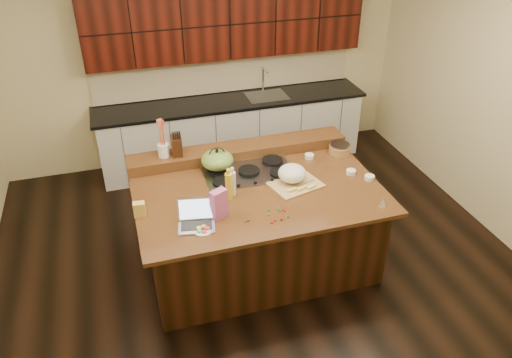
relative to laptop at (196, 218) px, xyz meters
name	(u,v)px	position (x,y,z in m)	size (l,w,h in m)	color
room	(258,150)	(0.68, 0.39, 0.37)	(5.52, 5.02, 2.72)	black
island	(257,226)	(0.68, 0.39, -0.52)	(2.40, 1.60, 0.92)	black
back_ledge	(239,151)	(0.68, 1.09, 0.00)	(2.40, 0.30, 0.12)	black
cooktop	(249,172)	(0.68, 0.69, -0.04)	(0.92, 0.52, 0.05)	gray
back_counter	(231,96)	(0.99, 2.62, 0.00)	(3.70, 0.66, 2.40)	silver
kettle	(217,160)	(0.38, 0.82, 0.07)	(0.20, 0.20, 0.18)	black
green_bowl	(217,160)	(0.38, 0.82, 0.08)	(0.33, 0.33, 0.18)	olive
laptop	(196,218)	(0.00, 0.00, 0.00)	(0.36, 0.31, 0.22)	#B7B7BC
oil_bottle	(229,186)	(0.38, 0.31, 0.07)	(0.07, 0.07, 0.27)	yellow
vinegar_bottle	(233,184)	(0.43, 0.36, 0.06)	(0.06, 0.06, 0.25)	silver
wooden_tray	(293,176)	(1.05, 0.38, 0.03)	(0.56, 0.46, 0.20)	tan
ramekin_a	(369,178)	(1.82, 0.22, -0.04)	(0.10, 0.10, 0.04)	white
ramekin_b	(351,172)	(1.69, 0.38, -0.04)	(0.10, 0.10, 0.04)	white
ramekin_c	(309,156)	(1.40, 0.81, -0.04)	(0.10, 0.10, 0.04)	white
strainer_bowl	(340,149)	(1.76, 0.82, -0.02)	(0.24, 0.24, 0.09)	#996B3F
kitchen_timer	(383,202)	(1.72, -0.22, -0.03)	(0.08, 0.08, 0.07)	silver
pink_bag	(219,204)	(0.22, 0.04, 0.08)	(0.15, 0.08, 0.28)	#BB588D
candy_plate	(203,230)	(0.03, -0.11, -0.05)	(0.18, 0.18, 0.01)	white
package_box	(139,210)	(-0.47, 0.26, 0.01)	(0.10, 0.07, 0.14)	#EBC153
utensil_crock	(164,150)	(-0.12, 1.09, 0.13)	(0.12, 0.12, 0.14)	white
knife_block	(177,146)	(0.02, 1.09, 0.16)	(0.10, 0.17, 0.20)	black
gumdrop_0	(283,209)	(0.80, -0.02, -0.05)	(0.02, 0.02, 0.02)	red
gumdrop_1	(278,209)	(0.76, -0.01, -0.05)	(0.02, 0.02, 0.02)	#198C26
gumdrop_2	(285,211)	(0.81, -0.05, -0.05)	(0.02, 0.02, 0.02)	red
gumdrop_3	(280,211)	(0.77, -0.04, -0.05)	(0.02, 0.02, 0.02)	#198C26
gumdrop_4	(248,220)	(0.45, -0.09, -0.05)	(0.02, 0.02, 0.02)	red
gumdrop_5	(269,215)	(0.65, -0.07, -0.05)	(0.02, 0.02, 0.02)	#198C26
gumdrop_6	(272,223)	(0.64, -0.19, -0.05)	(0.02, 0.02, 0.02)	red
gumdrop_7	(288,217)	(0.81, -0.15, -0.05)	(0.02, 0.02, 0.02)	#198C26
gumdrop_8	(281,219)	(0.74, -0.17, -0.05)	(0.02, 0.02, 0.02)	red
gumdrop_9	(268,210)	(0.67, 0.00, -0.05)	(0.02, 0.02, 0.02)	#198C26
gumdrop_10	(275,220)	(0.68, -0.16, -0.05)	(0.02, 0.02, 0.02)	red
gumdrop_11	(246,221)	(0.42, -0.10, -0.05)	(0.02, 0.02, 0.02)	#198C26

